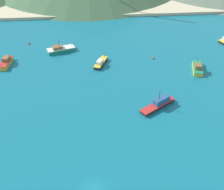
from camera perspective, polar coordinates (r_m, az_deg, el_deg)
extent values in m
cube|color=#146B7F|center=(83.98, -4.14, -1.09)|extent=(260.00, 280.00, 0.50)
cube|color=gold|center=(105.63, -19.45, 5.64)|extent=(3.71, 8.17, 1.10)
cube|color=red|center=(105.33, -19.52, 5.95)|extent=(3.78, 8.33, 0.20)
cube|color=brown|center=(105.81, -19.42, 6.53)|extent=(2.37, 3.26, 1.15)
cylinder|color=#4C3823|center=(102.20, -20.25, 5.27)|extent=(0.21, 0.65, 1.49)
cube|color=#232328|center=(100.12, -2.13, 6.03)|extent=(5.06, 8.22, 0.88)
cube|color=gold|center=(99.86, -2.14, 6.30)|extent=(5.16, 8.38, 0.20)
cube|color=silver|center=(98.75, -2.34, 6.33)|extent=(2.58, 3.26, 0.97)
cylinder|color=#4C3823|center=(102.58, -1.46, 7.49)|extent=(0.32, 0.54, 1.20)
cube|color=#198466|center=(109.74, -9.63, 8.41)|extent=(10.02, 6.06, 1.12)
cube|color=white|center=(109.44, -9.66, 8.72)|extent=(10.22, 6.18, 0.20)
cube|color=brown|center=(108.95, -10.30, 8.87)|extent=(4.02, 3.36, 0.99)
cylinder|color=#4C3823|center=(110.07, -7.53, 9.48)|extent=(0.65, 0.32, 1.51)
cylinder|color=#4C3823|center=(108.35, -10.04, 9.74)|extent=(0.17, 0.17, 2.41)
cube|color=#232328|center=(81.69, 8.59, -2.07)|extent=(10.32, 8.05, 0.80)
cube|color=red|center=(81.39, 8.62, -1.79)|extent=(10.53, 8.22, 0.20)
cube|color=#28568C|center=(81.71, 9.33, -0.95)|extent=(5.02, 4.21, 1.53)
cylinder|color=#4C3823|center=(79.91, 9.00, -0.02)|extent=(0.16, 0.16, 2.60)
cube|color=gold|center=(100.55, 15.85, 4.82)|extent=(4.49, 8.52, 1.12)
cube|color=#238C5B|center=(100.23, 15.91, 5.14)|extent=(4.58, 8.69, 0.20)
cube|color=brown|center=(99.00, 16.03, 5.22)|extent=(2.56, 2.91, 1.30)
cylinder|color=#4C3823|center=(103.08, 15.80, 6.48)|extent=(0.26, 0.66, 1.51)
sphere|color=red|center=(117.82, -15.42, 9.35)|extent=(0.84, 0.84, 0.84)
sphere|color=red|center=(104.60, 7.79, 6.90)|extent=(0.76, 0.76, 0.76)
cube|color=beige|center=(145.41, -4.86, 15.69)|extent=(247.00, 16.75, 1.20)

